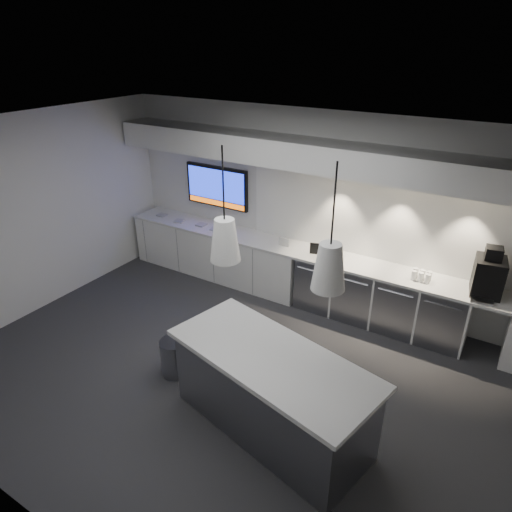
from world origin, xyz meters
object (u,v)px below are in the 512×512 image
Objects in this scene: island at (271,392)px; coffee_machine at (488,275)px; wall_tv at (217,187)px; bin at (174,357)px.

coffee_machine is at bearing 70.63° from island.
bin is at bearing -65.17° from wall_tv.
wall_tv is 1.90× the size of coffee_machine.
island is at bearing -5.19° from bin.
wall_tv is 4.48m from coffee_machine.
island is (2.78, -2.90, -1.07)m from wall_tv.
wall_tv is 2.54× the size of bin.
island is at bearing -46.30° from wall_tv.
wall_tv reaches higher than bin.
wall_tv is at bearing 168.26° from coffee_machine.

